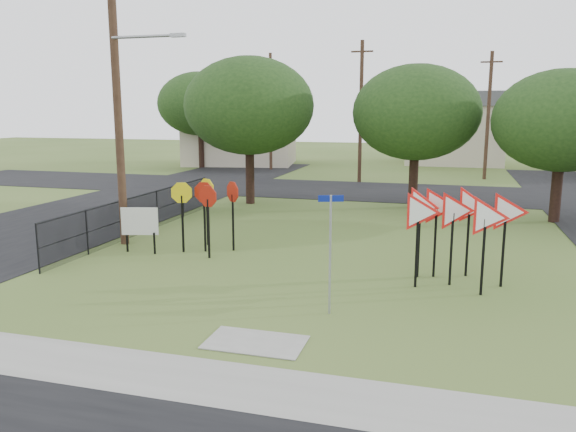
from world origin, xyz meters
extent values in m
plane|color=#3F5A21|center=(0.00, 0.00, 0.00)|extent=(140.00, 140.00, 0.00)
cube|color=gray|center=(0.00, -4.20, 0.01)|extent=(30.00, 1.60, 0.02)
cube|color=#3F5A21|center=(0.00, -5.40, 0.01)|extent=(30.00, 0.80, 0.02)
cube|color=black|center=(-12.00, 10.00, 0.01)|extent=(8.00, 50.00, 0.02)
cube|color=black|center=(0.00, 20.00, 0.01)|extent=(60.00, 8.00, 0.02)
cube|color=gray|center=(0.00, -2.40, 0.01)|extent=(2.00, 1.20, 0.02)
cylinder|color=#94969C|center=(1.10, -0.34, 1.39)|extent=(0.06, 0.06, 2.78)
cube|color=navy|center=(1.10, -0.34, 2.71)|extent=(0.55, 0.22, 0.15)
cube|color=black|center=(-4.09, 4.26, 0.95)|extent=(0.06, 0.06, 1.90)
cube|color=black|center=(-3.24, 4.64, 0.95)|extent=(0.06, 0.06, 1.90)
cube|color=black|center=(-3.62, 3.50, 0.95)|extent=(0.06, 0.06, 1.90)
cube|color=black|center=(-4.76, 3.98, 0.95)|extent=(0.06, 0.06, 1.90)
cube|color=black|center=(-4.38, 5.12, 0.95)|extent=(0.06, 0.06, 1.90)
cube|color=black|center=(2.90, 2.26, 0.99)|extent=(0.07, 0.07, 1.98)
cube|color=black|center=(3.78, 2.70, 0.99)|extent=(0.07, 0.07, 1.98)
cube|color=black|center=(4.55, 2.04, 0.99)|extent=(0.07, 0.07, 1.98)
cube|color=black|center=(3.34, 3.36, 0.99)|extent=(0.07, 0.07, 1.98)
cube|color=black|center=(4.22, 3.69, 0.99)|extent=(0.07, 0.07, 1.98)
cube|color=black|center=(5.10, 2.92, 0.99)|extent=(0.07, 0.07, 1.98)
cube|color=black|center=(2.90, 3.23, 0.99)|extent=(0.07, 0.07, 1.98)
cube|color=black|center=(-6.57, 3.49, 0.36)|extent=(0.05, 0.05, 0.71)
cube|color=black|center=(-5.56, 3.49, 0.36)|extent=(0.05, 0.05, 0.71)
cube|color=silver|center=(-6.06, 3.49, 1.07)|extent=(1.19, 0.34, 0.91)
cylinder|color=#452E1F|center=(-7.30, 4.50, 5.00)|extent=(0.28, 0.28, 10.00)
cylinder|color=#94969C|center=(-6.10, 4.40, 7.00)|extent=(2.40, 0.10, 0.10)
cube|color=#94969C|center=(-4.90, 4.40, 7.00)|extent=(0.50, 0.18, 0.12)
cylinder|color=#452E1F|center=(-2.00, 24.00, 4.50)|extent=(0.24, 0.24, 9.00)
cube|color=#452E1F|center=(-2.00, 24.00, 8.30)|extent=(1.40, 0.10, 0.10)
cylinder|color=#452E1F|center=(6.00, 28.00, 4.25)|extent=(0.24, 0.24, 8.50)
cube|color=#452E1F|center=(6.00, 28.00, 7.80)|extent=(1.40, 0.10, 0.10)
cylinder|color=#452E1F|center=(-10.00, 30.00, 4.50)|extent=(0.24, 0.24, 9.00)
cube|color=#452E1F|center=(-10.00, 30.00, 8.30)|extent=(1.40, 0.10, 0.10)
cylinder|color=black|center=(-7.60, 0.50, 0.75)|extent=(0.05, 0.05, 1.50)
cylinder|color=black|center=(-7.60, 2.80, 0.75)|extent=(0.05, 0.05, 1.50)
cylinder|color=black|center=(-7.60, 5.10, 0.75)|extent=(0.05, 0.05, 1.50)
cylinder|color=black|center=(-7.60, 7.40, 0.75)|extent=(0.05, 0.05, 1.50)
cylinder|color=black|center=(-7.60, 9.70, 0.75)|extent=(0.05, 0.05, 1.50)
cylinder|color=black|center=(-7.60, 12.00, 0.75)|extent=(0.05, 0.05, 1.50)
cube|color=black|center=(-7.60, 6.25, 1.46)|extent=(0.03, 11.50, 0.03)
cube|color=black|center=(-7.60, 6.25, 0.75)|extent=(0.03, 11.50, 0.03)
cube|color=black|center=(-7.60, 6.25, 0.75)|extent=(0.01, 11.50, 1.50)
cube|color=#C2B59C|center=(-14.00, 34.00, 3.00)|extent=(10.08, 8.46, 6.00)
cube|color=#4F4F55|center=(-14.00, 34.00, 6.60)|extent=(10.58, 8.88, 1.20)
cube|color=#C2B59C|center=(4.00, 40.00, 2.50)|extent=(8.00, 8.00, 5.00)
cube|color=#4F4F55|center=(4.00, 40.00, 5.60)|extent=(8.40, 8.40, 1.20)
cylinder|color=black|center=(-6.00, 14.00, 1.31)|extent=(0.44, 0.44, 2.62)
ellipsoid|color=#193213|center=(-6.00, 14.00, 4.87)|extent=(6.40, 6.40, 4.80)
cylinder|color=black|center=(2.00, 15.00, 1.22)|extent=(0.44, 0.44, 2.45)
ellipsoid|color=#193213|center=(2.00, 15.00, 4.55)|extent=(6.00, 6.00, 4.50)
cylinder|color=black|center=(8.00, 13.00, 1.14)|extent=(0.44, 0.44, 2.27)
ellipsoid|color=#193213|center=(8.00, 13.00, 4.23)|extent=(5.60, 5.60, 4.20)
cylinder|color=black|center=(-16.00, 30.00, 1.40)|extent=(0.44, 0.44, 2.80)
ellipsoid|color=#193213|center=(-16.00, 30.00, 5.18)|extent=(6.80, 6.80, 5.10)
camera|label=1|loc=(3.58, -12.51, 4.64)|focal=35.00mm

